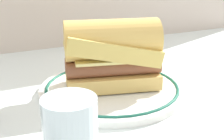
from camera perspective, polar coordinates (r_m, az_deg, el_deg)
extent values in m
plane|color=silver|center=(0.56, -1.45, -5.22)|extent=(1.50, 1.50, 0.00)
cylinder|color=white|center=(0.59, 0.00, -3.59)|extent=(0.28, 0.28, 0.01)
torus|color=#195947|center=(0.58, 0.00, -3.05)|extent=(0.25, 0.25, 0.01)
cube|color=#E3B863|center=(0.58, 0.00, -1.59)|extent=(0.19, 0.13, 0.03)
cylinder|color=brown|center=(0.55, 0.29, 0.46)|extent=(0.17, 0.07, 0.03)
cylinder|color=#965C37|center=(0.58, -0.27, 1.40)|extent=(0.17, 0.07, 0.03)
cube|color=#EAD67A|center=(0.56, 0.00, 2.53)|extent=(0.16, 0.11, 0.01)
cube|color=#DEBE5F|center=(0.56, 0.00, 4.25)|extent=(0.19, 0.13, 0.06)
cylinder|color=#E6B95F|center=(0.55, 0.00, 5.74)|extent=(0.18, 0.11, 0.07)
cylinder|color=silver|center=(0.37, -7.77, -11.57)|extent=(0.07, 0.07, 0.09)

